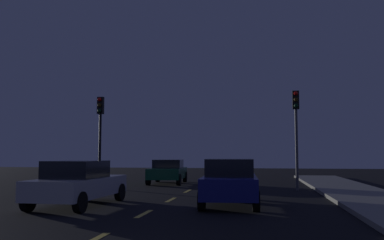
% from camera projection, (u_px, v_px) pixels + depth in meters
% --- Properties ---
extents(ground_plane, '(80.00, 80.00, 0.00)m').
position_uv_depth(ground_plane, '(149.00, 211.00, 12.70)').
color(ground_plane, black).
extents(lane_stripe_second, '(0.16, 1.60, 0.01)m').
position_uv_depth(lane_stripe_second, '(93.00, 240.00, 8.37)').
color(lane_stripe_second, '#EACC4C').
rests_on(lane_stripe_second, ground_plane).
extents(lane_stripe_third, '(0.16, 1.60, 0.01)m').
position_uv_depth(lane_stripe_third, '(144.00, 214.00, 12.11)').
color(lane_stripe_third, '#EACC4C').
rests_on(lane_stripe_third, ground_plane).
extents(lane_stripe_fourth, '(0.16, 1.60, 0.01)m').
position_uv_depth(lane_stripe_fourth, '(171.00, 200.00, 15.85)').
color(lane_stripe_fourth, '#EACC4C').
rests_on(lane_stripe_fourth, ground_plane).
extents(lane_stripe_fifth, '(0.16, 1.60, 0.01)m').
position_uv_depth(lane_stripe_fifth, '(188.00, 191.00, 19.59)').
color(lane_stripe_fifth, '#EACC4C').
rests_on(lane_stripe_fifth, ground_plane).
extents(traffic_signal_left, '(0.32, 0.38, 4.77)m').
position_uv_depth(traffic_signal_left, '(100.00, 124.00, 21.76)').
color(traffic_signal_left, black).
rests_on(traffic_signal_left, ground_plane).
extents(traffic_signal_right, '(0.32, 0.38, 4.85)m').
position_uv_depth(traffic_signal_right, '(296.00, 120.00, 20.18)').
color(traffic_signal_right, '#4C4C51').
rests_on(traffic_signal_right, ground_plane).
extents(car_stopped_ahead, '(2.06, 4.52, 1.58)m').
position_uv_depth(car_stopped_ahead, '(230.00, 182.00, 14.32)').
color(car_stopped_ahead, navy).
rests_on(car_stopped_ahead, ground_plane).
extents(car_adjacent_lane, '(2.01, 4.50, 1.53)m').
position_uv_depth(car_adjacent_lane, '(78.00, 183.00, 14.05)').
color(car_adjacent_lane, silver).
rests_on(car_adjacent_lane, ground_plane).
extents(car_oncoming_far, '(2.16, 4.11, 1.42)m').
position_uv_depth(car_oncoming_far, '(168.00, 171.00, 24.71)').
color(car_oncoming_far, '#0F4C2D').
rests_on(car_oncoming_far, ground_plane).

